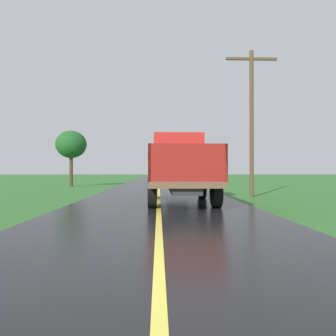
# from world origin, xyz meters

# --- Properties ---
(ground_plane) EXTENTS (200.00, 200.00, 0.00)m
(ground_plane) POSITION_xyz_m (0.00, 0.00, 0.00)
(ground_plane) COLOR #336B2D
(road_surface) EXTENTS (6.40, 120.00, 0.08)m
(road_surface) POSITION_xyz_m (0.00, 0.00, 0.04)
(road_surface) COLOR black
(road_surface) RESTS_ON ground
(centre_line) EXTENTS (0.14, 108.00, 0.01)m
(centre_line) POSITION_xyz_m (0.00, 0.00, 0.08)
(centre_line) COLOR #E0D64C
(centre_line) RESTS_ON road_surface
(banana_truck_near) EXTENTS (2.38, 5.82, 2.80)m
(banana_truck_near) POSITION_xyz_m (0.88, 9.00, 1.47)
(banana_truck_near) COLOR #2D2D30
(banana_truck_near) RESTS_ON road_surface
(utility_pole_roadside) EXTENTS (2.52, 0.20, 7.21)m
(utility_pole_roadside) POSITION_xyz_m (4.57, 11.63, 3.96)
(utility_pole_roadside) COLOR brown
(utility_pole_roadside) RESTS_ON ground
(roadside_tree_near_left) EXTENTS (2.50, 2.50, 4.59)m
(roadside_tree_near_left) POSITION_xyz_m (-7.22, 22.49, 3.43)
(roadside_tree_near_left) COLOR #4C3823
(roadside_tree_near_left) RESTS_ON ground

